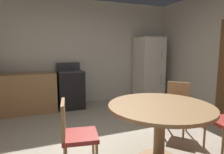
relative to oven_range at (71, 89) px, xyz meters
name	(u,v)px	position (x,y,z in m)	size (l,w,h in m)	color
ground_plane	(119,153)	(0.23, -2.41, -0.47)	(14.00, 14.00, 0.00)	#A89E89
wall_back	(76,53)	(0.23, 0.40, 0.88)	(5.64, 0.12, 2.70)	beige
kitchen_counter	(11,94)	(-1.32, 0.00, -0.02)	(1.94, 0.60, 0.90)	#9E754C
oven_range	(71,89)	(0.00, 0.00, 0.00)	(0.60, 0.60, 1.10)	black
refrigerator	(149,69)	(2.19, -0.05, 0.41)	(0.68, 0.68, 1.76)	silver
dining_table	(160,116)	(0.63, -2.80, 0.14)	(1.30, 1.30, 0.76)	#9E754C
chair_west	(74,132)	(-0.42, -2.62, 0.03)	(0.46, 0.46, 0.87)	#9E754C
chair_northeast	(177,104)	(1.45, -2.13, 0.03)	(0.56, 0.56, 0.87)	#9E754C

